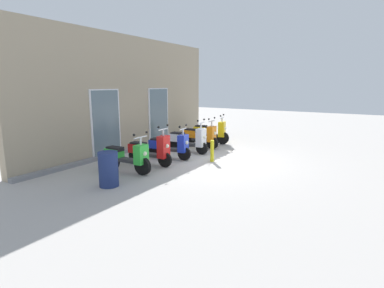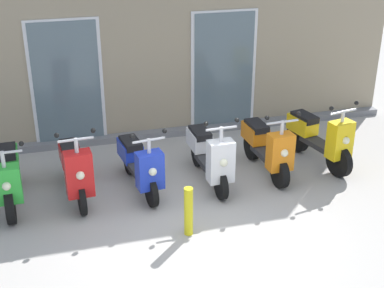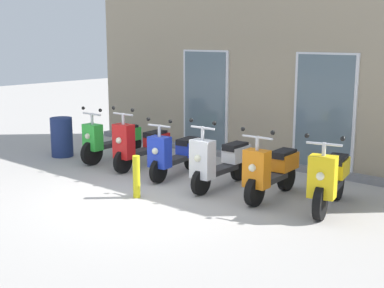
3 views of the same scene
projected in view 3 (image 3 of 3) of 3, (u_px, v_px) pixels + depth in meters
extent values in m
plane|color=#A8A39E|center=(149.00, 197.00, 8.55)|extent=(40.00, 40.00, 0.00)
cube|color=gray|center=(265.00, 61.00, 10.66)|extent=(9.54, 0.30, 4.18)
cube|color=slate|center=(256.00, 160.00, 10.89)|extent=(9.54, 0.20, 0.12)
cube|color=silver|center=(205.00, 102.00, 11.64)|extent=(1.26, 0.04, 2.30)
cube|color=slate|center=(205.00, 102.00, 11.63)|extent=(1.14, 0.02, 2.22)
cube|color=silver|center=(324.00, 114.00, 9.81)|extent=(1.26, 0.04, 2.30)
cube|color=slate|center=(323.00, 114.00, 9.79)|extent=(1.14, 0.02, 2.22)
cylinder|color=black|center=(92.00, 153.00, 10.64)|extent=(0.13, 0.50, 0.50)
cylinder|color=black|center=(132.00, 144.00, 11.51)|extent=(0.13, 0.50, 0.50)
cube|color=#2D2D30|center=(112.00, 144.00, 11.06)|extent=(0.28, 0.71, 0.09)
cube|color=green|center=(93.00, 137.00, 10.61)|extent=(0.39, 0.25, 0.53)
sphere|color=#F2EFCC|center=(88.00, 136.00, 10.50)|extent=(0.12, 0.12, 0.12)
cube|color=green|center=(128.00, 134.00, 11.39)|extent=(0.31, 0.53, 0.28)
cube|color=black|center=(127.00, 128.00, 11.33)|extent=(0.27, 0.49, 0.11)
cylinder|color=silver|center=(92.00, 119.00, 10.53)|extent=(0.06, 0.06, 0.25)
cylinder|color=silver|center=(92.00, 114.00, 10.51)|extent=(0.52, 0.05, 0.04)
sphere|color=black|center=(100.00, 110.00, 10.33)|extent=(0.07, 0.07, 0.07)
sphere|color=black|center=(83.00, 108.00, 10.65)|extent=(0.07, 0.07, 0.07)
cylinder|color=black|center=(123.00, 162.00, 10.01)|extent=(0.12, 0.46, 0.45)
cylinder|color=black|center=(160.00, 152.00, 10.89)|extent=(0.12, 0.46, 0.45)
cube|color=#2D2D30|center=(142.00, 152.00, 10.43)|extent=(0.31, 0.71, 0.09)
cube|color=red|center=(124.00, 141.00, 9.96)|extent=(0.40, 0.27, 0.67)
sphere|color=#F2EFCC|center=(119.00, 140.00, 9.85)|extent=(0.12, 0.12, 0.12)
cube|color=red|center=(157.00, 140.00, 10.76)|extent=(0.34, 0.54, 0.28)
cube|color=black|center=(155.00, 134.00, 10.70)|extent=(0.30, 0.50, 0.11)
cylinder|color=silver|center=(123.00, 119.00, 9.87)|extent=(0.06, 0.06, 0.23)
cylinder|color=silver|center=(123.00, 114.00, 9.85)|extent=(0.49, 0.07, 0.04)
sphere|color=black|center=(132.00, 110.00, 9.69)|extent=(0.07, 0.07, 0.07)
sphere|color=black|center=(114.00, 108.00, 9.97)|extent=(0.07, 0.07, 0.07)
cylinder|color=black|center=(158.00, 171.00, 9.34)|extent=(0.15, 0.45, 0.44)
cylinder|color=black|center=(192.00, 159.00, 10.25)|extent=(0.15, 0.45, 0.44)
cube|color=#2D2D30|center=(176.00, 159.00, 9.78)|extent=(0.35, 0.72, 0.09)
cube|color=#1E38C6|center=(160.00, 152.00, 9.30)|extent=(0.41, 0.29, 0.56)
sphere|color=#F2EFCC|center=(155.00, 151.00, 9.19)|extent=(0.12, 0.12, 0.12)
cube|color=#1E38C6|center=(189.00, 148.00, 10.12)|extent=(0.37, 0.56, 0.28)
cube|color=black|center=(188.00, 141.00, 10.06)|extent=(0.32, 0.51, 0.11)
cylinder|color=silver|center=(159.00, 131.00, 9.23)|extent=(0.06, 0.06, 0.24)
cylinder|color=silver|center=(159.00, 126.00, 9.21)|extent=(0.48, 0.10, 0.04)
sphere|color=black|center=(170.00, 121.00, 9.06)|extent=(0.07, 0.07, 0.07)
sphere|color=black|center=(148.00, 119.00, 9.31)|extent=(0.07, 0.07, 0.07)
cylinder|color=black|center=(201.00, 182.00, 8.62)|extent=(0.11, 0.44, 0.44)
cylinder|color=black|center=(239.00, 169.00, 9.51)|extent=(0.11, 0.44, 0.44)
cube|color=#2D2D30|center=(221.00, 169.00, 9.04)|extent=(0.29, 0.72, 0.09)
cube|color=white|center=(202.00, 159.00, 8.58)|extent=(0.39, 0.25, 0.64)
sphere|color=#F2EFCC|center=(198.00, 158.00, 8.47)|extent=(0.12, 0.12, 0.12)
cube|color=white|center=(236.00, 154.00, 9.37)|extent=(0.32, 0.53, 0.28)
cube|color=black|center=(235.00, 146.00, 9.31)|extent=(0.28, 0.49, 0.11)
cylinder|color=silver|center=(203.00, 134.00, 8.49)|extent=(0.06, 0.06, 0.24)
cylinder|color=silver|center=(203.00, 128.00, 8.47)|extent=(0.47, 0.05, 0.04)
sphere|color=black|center=(214.00, 123.00, 8.31)|extent=(0.07, 0.07, 0.07)
sphere|color=black|center=(191.00, 120.00, 8.59)|extent=(0.07, 0.07, 0.07)
cylinder|color=black|center=(255.00, 191.00, 8.06)|extent=(0.14, 0.47, 0.46)
cylinder|color=black|center=(286.00, 177.00, 8.89)|extent=(0.14, 0.47, 0.46)
cube|color=#2D2D30|center=(271.00, 178.00, 8.46)|extent=(0.30, 0.67, 0.09)
cube|color=orange|center=(257.00, 169.00, 8.02)|extent=(0.39, 0.26, 0.59)
sphere|color=#F2EFCC|center=(252.00, 168.00, 7.92)|extent=(0.12, 0.12, 0.12)
cube|color=orange|center=(284.00, 161.00, 8.75)|extent=(0.33, 0.54, 0.28)
cube|color=black|center=(283.00, 154.00, 8.69)|extent=(0.29, 0.49, 0.11)
cylinder|color=silver|center=(257.00, 144.00, 7.94)|extent=(0.06, 0.06, 0.24)
cylinder|color=silver|center=(257.00, 137.00, 7.92)|extent=(0.52, 0.06, 0.04)
sphere|color=black|center=(273.00, 133.00, 7.75)|extent=(0.07, 0.07, 0.07)
sphere|color=black|center=(243.00, 129.00, 8.06)|extent=(0.07, 0.07, 0.07)
cylinder|color=black|center=(320.00, 202.00, 7.45)|extent=(0.22, 0.53, 0.52)
cylinder|color=black|center=(338.00, 184.00, 8.38)|extent=(0.22, 0.53, 0.52)
cube|color=#2D2D30|center=(330.00, 186.00, 7.89)|extent=(0.40, 0.71, 0.09)
cube|color=yellow|center=(322.00, 177.00, 7.41)|extent=(0.42, 0.32, 0.61)
sphere|color=#F2EFCC|center=(320.00, 176.00, 7.29)|extent=(0.12, 0.12, 0.12)
cube|color=yellow|center=(337.00, 167.00, 8.23)|extent=(0.41, 0.57, 0.28)
cube|color=black|center=(337.00, 159.00, 8.17)|extent=(0.36, 0.52, 0.11)
cylinder|color=silver|center=(324.00, 150.00, 7.33)|extent=(0.06, 0.06, 0.21)
cylinder|color=silver|center=(324.00, 144.00, 7.31)|extent=(0.50, 0.14, 0.04)
sphere|color=black|center=(343.00, 139.00, 7.17)|extent=(0.07, 0.07, 0.07)
sphere|color=black|center=(307.00, 136.00, 7.41)|extent=(0.07, 0.07, 0.07)
cylinder|color=yellow|center=(136.00, 177.00, 8.46)|extent=(0.12, 0.12, 0.70)
cylinder|color=navy|center=(62.00, 137.00, 11.40)|extent=(0.47, 0.47, 0.86)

